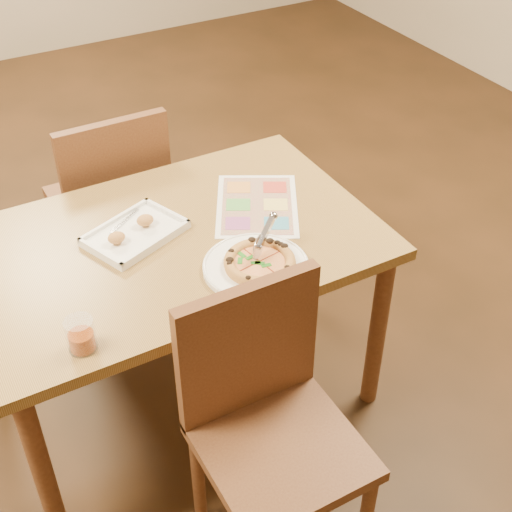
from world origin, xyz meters
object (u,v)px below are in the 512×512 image
chair_near (264,398)px  pizza_cutter (264,237)px  plate (256,267)px  glass_tumbler (81,337)px  chair_far (112,189)px  menu (257,205)px  pizza (260,262)px  appetizer_tray (135,234)px  dining_table (173,260)px

chair_near → pizza_cutter: 0.49m
chair_near → plate: size_ratio=1.46×
plate → glass_tumbler: bearing=-173.1°
chair_far → menu: size_ratio=1.24×
chair_near → pizza: 0.41m
appetizer_tray → menu: (0.43, -0.03, -0.01)m
pizza_cutter → glass_tumbler: bearing=152.3°
chair_near → plate: (0.16, 0.34, 0.16)m
pizza → pizza_cutter: size_ratio=1.69×
dining_table → pizza: (0.17, -0.27, 0.11)m
chair_far → plate: size_ratio=1.46×
pizza_cutter → plate: bearing=179.0°
dining_table → chair_near: size_ratio=2.77×
chair_far → appetizer_tray: size_ratio=1.33×
appetizer_tray → glass_tumbler: glass_tumbler is taller
appetizer_tray → menu: 0.43m
chair_far → pizza: (0.17, -0.87, 0.18)m
chair_near → appetizer_tray: 0.69m
glass_tumbler → menu: glass_tumbler is taller
pizza_cutter → menu: size_ratio=0.34×
chair_far → pizza_cutter: (0.21, -0.83, 0.24)m
chair_far → menu: 0.68m
chair_near → pizza: bearing=62.7°
plate → pizza: size_ratio=1.47×
dining_table → chair_far: (-0.00, 0.60, -0.07)m
plate → glass_tumbler: (-0.56, -0.07, 0.03)m
pizza → menu: 0.34m
glass_tumbler → plate: bearing=6.9°
plate → pizza_cutter: (0.04, 0.03, 0.08)m
pizza_cutter → menu: 0.30m
chair_near → menu: (0.33, 0.63, 0.16)m
chair_far → menu: bearing=120.0°
plate → dining_table: bearing=121.4°
pizza_cutter → pizza: bearing=-168.6°
plate → menu: plate is taller
chair_near → chair_far: bearing=90.0°
dining_table → chair_near: bearing=-90.0°
dining_table → appetizer_tray: appetizer_tray is taller
dining_table → glass_tumbler: (-0.40, -0.33, 0.13)m
chair_far → pizza: bearing=101.0°
pizza → chair_far: bearing=101.0°
pizza_cutter → appetizer_tray: (-0.30, 0.30, -0.07)m
pizza → pizza_cutter: 0.08m
appetizer_tray → pizza_cutter: bearing=-44.5°
chair_near → appetizer_tray: chair_near is taller
glass_tumbler → chair_far: bearing=66.8°
menu → dining_table: bearing=-174.6°
glass_tumbler → menu: size_ratio=0.26×
dining_table → appetizer_tray: bearing=146.3°
plate → chair_far: bearing=100.6°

